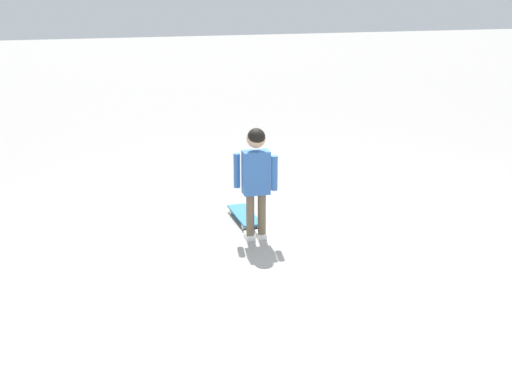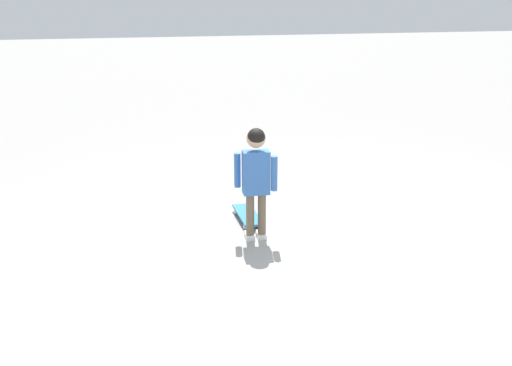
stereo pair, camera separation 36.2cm
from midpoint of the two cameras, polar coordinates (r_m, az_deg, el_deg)
The scene contains 3 objects.
ground_plane at distance 5.66m, azimuth 3.81°, elevation -5.43°, with size 50.00×50.00×0.00m, color gray.
child_person at distance 5.46m, azimuth -1.90°, elevation 1.05°, with size 0.36×0.24×1.06m.
skateboard at distance 6.09m, azimuth -2.80°, elevation -3.09°, with size 0.20×0.61×0.07m.
Camera 1 is at (2.07, 4.79, 2.24)m, focal length 42.50 mm.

